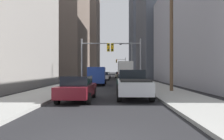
{
  "coord_description": "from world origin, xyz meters",
  "views": [
    {
      "loc": [
        0.57,
        -4.83,
        1.86
      ],
      "look_at": [
        0.0,
        29.15,
        1.93
      ],
      "focal_mm": 32.0,
      "sensor_mm": 36.0,
      "label": 1
    }
  ],
  "objects_px": {
    "traffic_signal_near_left": "(94,54)",
    "traffic_signal_far_right": "(121,64)",
    "pickup_truck_silver": "(133,84)",
    "sedan_white": "(104,76)",
    "sedan_beige": "(119,75)",
    "sedan_navy": "(106,75)",
    "sedan_maroon": "(77,88)",
    "sedan_green": "(127,82)",
    "traffic_signal_near_right": "(127,54)",
    "city_bus": "(124,70)",
    "cargo_van_blue": "(97,75)"
  },
  "relations": [
    {
      "from": "traffic_signal_near_left",
      "to": "traffic_signal_far_right",
      "type": "bearing_deg",
      "value": 82.83
    },
    {
      "from": "pickup_truck_silver",
      "to": "sedan_white",
      "type": "height_order",
      "value": "pickup_truck_silver"
    },
    {
      "from": "sedan_white",
      "to": "sedan_beige",
      "type": "xyz_separation_m",
      "value": [
        3.03,
        11.99,
        0.0
      ]
    },
    {
      "from": "sedan_navy",
      "to": "sedan_beige",
      "type": "bearing_deg",
      "value": 59.04
    },
    {
      "from": "sedan_maroon",
      "to": "sedan_white",
      "type": "xyz_separation_m",
      "value": [
        0.23,
        25.91,
        0.0
      ]
    },
    {
      "from": "sedan_white",
      "to": "sedan_maroon",
      "type": "bearing_deg",
      "value": -90.51
    },
    {
      "from": "sedan_green",
      "to": "sedan_beige",
      "type": "distance_m",
      "value": 31.01
    },
    {
      "from": "traffic_signal_near_right",
      "to": "sedan_white",
      "type": "bearing_deg",
      "value": 106.95
    },
    {
      "from": "city_bus",
      "to": "pickup_truck_silver",
      "type": "xyz_separation_m",
      "value": [
        -0.57,
        -24.98,
        -1.0
      ]
    },
    {
      "from": "traffic_signal_near_left",
      "to": "pickup_truck_silver",
      "type": "bearing_deg",
      "value": -72.08
    },
    {
      "from": "sedan_green",
      "to": "traffic_signal_far_right",
      "type": "bearing_deg",
      "value": 88.91
    },
    {
      "from": "cargo_van_blue",
      "to": "sedan_maroon",
      "type": "height_order",
      "value": "cargo_van_blue"
    },
    {
      "from": "cargo_van_blue",
      "to": "sedan_beige",
      "type": "bearing_deg",
      "value": 82.57
    },
    {
      "from": "pickup_truck_silver",
      "to": "traffic_signal_near_right",
      "type": "height_order",
      "value": "traffic_signal_near_right"
    },
    {
      "from": "sedan_navy",
      "to": "traffic_signal_near_right",
      "type": "height_order",
      "value": "traffic_signal_near_right"
    },
    {
      "from": "cargo_van_blue",
      "to": "traffic_signal_far_right",
      "type": "relative_size",
      "value": 0.88
    },
    {
      "from": "sedan_navy",
      "to": "sedan_green",
      "type": "bearing_deg",
      "value": -82.99
    },
    {
      "from": "pickup_truck_silver",
      "to": "cargo_van_blue",
      "type": "distance_m",
      "value": 12.12
    },
    {
      "from": "traffic_signal_near_left",
      "to": "traffic_signal_near_right",
      "type": "xyz_separation_m",
      "value": [
        4.39,
        0.0,
        0.01
      ]
    },
    {
      "from": "cargo_van_blue",
      "to": "sedan_maroon",
      "type": "relative_size",
      "value": 1.24
    },
    {
      "from": "sedan_white",
      "to": "traffic_signal_near_right",
      "type": "relative_size",
      "value": 0.71
    },
    {
      "from": "city_bus",
      "to": "sedan_green",
      "type": "xyz_separation_m",
      "value": [
        -0.67,
        -19.56,
        -1.16
      ]
    },
    {
      "from": "city_bus",
      "to": "pickup_truck_silver",
      "type": "relative_size",
      "value": 2.13
    },
    {
      "from": "pickup_truck_silver",
      "to": "traffic_signal_far_right",
      "type": "bearing_deg",
      "value": 89.14
    },
    {
      "from": "sedan_navy",
      "to": "traffic_signal_near_right",
      "type": "relative_size",
      "value": 0.7
    },
    {
      "from": "pickup_truck_silver",
      "to": "sedan_beige",
      "type": "height_order",
      "value": "pickup_truck_silver"
    },
    {
      "from": "pickup_truck_silver",
      "to": "sedan_maroon",
      "type": "bearing_deg",
      "value": -157.44
    },
    {
      "from": "city_bus",
      "to": "pickup_truck_silver",
      "type": "distance_m",
      "value": 25.0
    },
    {
      "from": "cargo_van_blue",
      "to": "sedan_white",
      "type": "distance_m",
      "value": 12.86
    },
    {
      "from": "sedan_beige",
      "to": "traffic_signal_far_right",
      "type": "xyz_separation_m",
      "value": [
        1.01,
        13.64,
        3.24
      ]
    },
    {
      "from": "sedan_white",
      "to": "sedan_navy",
      "type": "xyz_separation_m",
      "value": [
        -0.0,
        6.94,
        0.0
      ]
    },
    {
      "from": "pickup_truck_silver",
      "to": "traffic_signal_far_right",
      "type": "xyz_separation_m",
      "value": [
        0.75,
        50.07,
        3.08
      ]
    },
    {
      "from": "cargo_van_blue",
      "to": "traffic_signal_near_left",
      "type": "xyz_separation_m",
      "value": [
        -0.49,
        0.76,
        2.76
      ]
    },
    {
      "from": "sedan_maroon",
      "to": "traffic_signal_near_left",
      "type": "relative_size",
      "value": 0.71
    },
    {
      "from": "pickup_truck_silver",
      "to": "sedan_green",
      "type": "bearing_deg",
      "value": 91.09
    },
    {
      "from": "cargo_van_blue",
      "to": "traffic_signal_near_right",
      "type": "bearing_deg",
      "value": 10.99
    },
    {
      "from": "sedan_green",
      "to": "traffic_signal_near_left",
      "type": "height_order",
      "value": "traffic_signal_near_left"
    },
    {
      "from": "sedan_maroon",
      "to": "pickup_truck_silver",
      "type": "bearing_deg",
      "value": 22.56
    },
    {
      "from": "sedan_green",
      "to": "cargo_van_blue",
      "type": "bearing_deg",
      "value": 118.83
    },
    {
      "from": "sedan_maroon",
      "to": "traffic_signal_near_right",
      "type": "relative_size",
      "value": 0.71
    },
    {
      "from": "sedan_maroon",
      "to": "sedan_white",
      "type": "distance_m",
      "value": 25.91
    },
    {
      "from": "traffic_signal_near_left",
      "to": "traffic_signal_far_right",
      "type": "relative_size",
      "value": 1.0
    },
    {
      "from": "sedan_green",
      "to": "sedan_white",
      "type": "distance_m",
      "value": 19.29
    },
    {
      "from": "sedan_maroon",
      "to": "sedan_green",
      "type": "distance_m",
      "value": 7.69
    },
    {
      "from": "sedan_maroon",
      "to": "traffic_signal_near_right",
      "type": "xyz_separation_m",
      "value": [
        3.91,
        13.82,
        3.28
      ]
    },
    {
      "from": "pickup_truck_silver",
      "to": "sedan_navy",
      "type": "bearing_deg",
      "value": 95.99
    },
    {
      "from": "traffic_signal_near_right",
      "to": "traffic_signal_far_right",
      "type": "bearing_deg",
      "value": 89.46
    },
    {
      "from": "city_bus",
      "to": "sedan_navy",
      "type": "height_order",
      "value": "city_bus"
    },
    {
      "from": "traffic_signal_near_left",
      "to": "traffic_signal_far_right",
      "type": "height_order",
      "value": "same"
    },
    {
      "from": "sedan_white",
      "to": "traffic_signal_far_right",
      "type": "relative_size",
      "value": 0.71
    }
  ]
}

